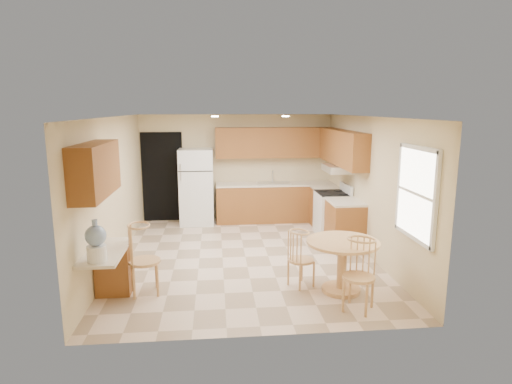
{
  "coord_description": "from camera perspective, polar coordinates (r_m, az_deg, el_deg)",
  "views": [
    {
      "loc": [
        -0.52,
        -7.35,
        2.65
      ],
      "look_at": [
        0.22,
        0.3,
        1.13
      ],
      "focal_mm": 30.0,
      "sensor_mm": 36.0,
      "label": 1
    }
  ],
  "objects": [
    {
      "name": "upper_cab_left",
      "position": [
        6.01,
        -20.62,
        2.79
      ],
      "size": [
        0.33,
        1.4,
        0.7
      ],
      "primitive_type": "cube",
      "color": "brown",
      "rests_on": "wall_left"
    },
    {
      "name": "chair_desk",
      "position": [
        6.27,
        -14.84,
        -8.05
      ],
      "size": [
        0.45,
        0.59,
        1.03
      ],
      "rotation": [
        0.0,
        0.0,
        -1.39
      ],
      "color": "tan",
      "rests_on": "floor"
    },
    {
      "name": "wall_right",
      "position": [
        7.97,
        14.87,
        0.68
      ],
      "size": [
        0.02,
        5.5,
        2.5
      ],
      "primitive_type": "cube",
      "color": "beige",
      "rests_on": "floor"
    },
    {
      "name": "chair_table_a",
      "position": [
        6.4,
        6.21,
        -8.3
      ],
      "size": [
        0.38,
        0.49,
        0.86
      ],
      "rotation": [
        0.0,
        0.0,
        -1.06
      ],
      "color": "tan",
      "rests_on": "floor"
    },
    {
      "name": "base_cab_right_a",
      "position": [
        9.78,
        9.24,
        -2.07
      ],
      "size": [
        0.6,
        0.59,
        0.87
      ],
      "primitive_type": "cube",
      "color": "brown",
      "rests_on": "floor"
    },
    {
      "name": "upper_cab_right",
      "position": [
        8.98,
        11.4,
        5.84
      ],
      "size": [
        0.33,
        2.42,
        0.7
      ],
      "primitive_type": "cube",
      "color": "brown",
      "rests_on": "wall_right"
    },
    {
      "name": "dining_table",
      "position": [
        6.39,
        11.41,
        -8.68
      ],
      "size": [
        1.05,
        1.05,
        0.77
      ],
      "rotation": [
        0.0,
        0.0,
        0.31
      ],
      "color": "tan",
      "rests_on": "floor"
    },
    {
      "name": "range_hood",
      "position": [
        8.98,
        10.83,
        3.09
      ],
      "size": [
        0.5,
        0.76,
        0.14
      ],
      "primitive_type": "cube",
      "color": "silver",
      "rests_on": "upper_cab_right"
    },
    {
      "name": "base_cab_right_b",
      "position": [
        8.43,
        11.74,
        -4.31
      ],
      "size": [
        0.6,
        0.8,
        0.87
      ],
      "primitive_type": "cube",
      "color": "brown",
      "rests_on": "floor"
    },
    {
      "name": "refrigerator",
      "position": [
        9.92,
        -7.94,
        0.71
      ],
      "size": [
        0.77,
        0.74,
        1.74
      ],
      "color": "white",
      "rests_on": "floor"
    },
    {
      "name": "window",
      "position": [
        6.25,
        20.64,
        -0.17
      ],
      "size": [
        0.06,
        1.12,
        1.3
      ],
      "color": "white",
      "rests_on": "wall_right"
    },
    {
      "name": "stove",
      "position": [
        9.13,
        10.16,
        -2.82
      ],
      "size": [
        0.65,
        0.76,
        1.09
      ],
      "color": "white",
      "rests_on": "floor"
    },
    {
      "name": "chair_table_b",
      "position": [
        5.77,
        13.9,
        -10.13
      ],
      "size": [
        0.43,
        0.5,
        0.96
      ],
      "rotation": [
        0.0,
        0.0,
        2.54
      ],
      "color": "tan",
      "rests_on": "floor"
    },
    {
      "name": "sink",
      "position": [
        10.04,
        2.38,
        1.19
      ],
      "size": [
        0.78,
        0.44,
        0.01
      ],
      "primitive_type": "cube",
      "color": "silver",
      "rests_on": "counter_back"
    },
    {
      "name": "counter_right_a",
      "position": [
        9.69,
        9.33,
        0.55
      ],
      "size": [
        0.63,
        0.59,
        0.04
      ],
      "primitive_type": "cube",
      "color": "beige",
      "rests_on": "base_cab_right_a"
    },
    {
      "name": "doorway",
      "position": [
        10.28,
        -12.35,
        1.96
      ],
      "size": [
        0.9,
        0.02,
        2.1
      ],
      "primitive_type": "cube",
      "color": "black",
      "rests_on": "floor"
    },
    {
      "name": "counter_right_b",
      "position": [
        8.32,
        11.86,
        -1.29
      ],
      "size": [
        0.63,
        0.8,
        0.04
      ],
      "primitive_type": "cube",
      "color": "beige",
      "rests_on": "base_cab_right_b"
    },
    {
      "name": "counter_back",
      "position": [
        10.05,
        2.52,
        1.07
      ],
      "size": [
        2.75,
        0.63,
        0.04
      ],
      "primitive_type": "cube",
      "color": "beige",
      "rests_on": "base_cab_back"
    },
    {
      "name": "base_cab_back",
      "position": [
        10.14,
        2.5,
        -1.46
      ],
      "size": [
        2.75,
        0.6,
        0.87
      ],
      "primitive_type": "cube",
      "color": "brown",
      "rests_on": "floor"
    },
    {
      "name": "desk_pedestal",
      "position": [
        6.62,
        -18.38,
        -9.68
      ],
      "size": [
        0.48,
        0.42,
        0.72
      ],
      "primitive_type": "cube",
      "color": "brown",
      "rests_on": "floor"
    },
    {
      "name": "wall_back",
      "position": [
        10.21,
        -2.57,
        3.27
      ],
      "size": [
        4.5,
        0.02,
        2.5
      ],
      "primitive_type": "cube",
      "color": "beige",
      "rests_on": "floor"
    },
    {
      "name": "floor",
      "position": [
        7.83,
        -1.43,
        -8.63
      ],
      "size": [
        5.5,
        5.5,
        0.0
      ],
      "primitive_type": "plane",
      "color": "beige",
      "rests_on": "ground"
    },
    {
      "name": "water_crock",
      "position": [
        5.68,
        -20.54,
        -6.35
      ],
      "size": [
        0.26,
        0.26,
        0.54
      ],
      "color": "white",
      "rests_on": "desk_top"
    },
    {
      "name": "can_light_a",
      "position": [
        8.55,
        -5.49,
        10.01
      ],
      "size": [
        0.14,
        0.14,
        0.02
      ],
      "primitive_type": "cylinder",
      "color": "white",
      "rests_on": "ceiling"
    },
    {
      "name": "upper_cab_back",
      "position": [
        10.06,
        2.46,
        6.6
      ],
      "size": [
        2.75,
        0.33,
        0.7
      ],
      "primitive_type": "cube",
      "color": "brown",
      "rests_on": "wall_back"
    },
    {
      "name": "desk_top",
      "position": [
        6.14,
        -19.38,
        -7.52
      ],
      "size": [
        0.5,
        1.2,
        0.04
      ],
      "primitive_type": "cube",
      "color": "beige",
      "rests_on": "desk_pedestal"
    },
    {
      "name": "ceiling",
      "position": [
        7.37,
        -1.52,
        9.99
      ],
      "size": [
        4.5,
        5.5,
        0.02
      ],
      "primitive_type": "cube",
      "color": "white",
      "rests_on": "wall_back"
    },
    {
      "name": "wall_front",
      "position": [
        4.83,
        0.86,
        -5.68
      ],
      "size": [
        4.5,
        0.02,
        2.5
      ],
      "primitive_type": "cube",
      "color": "beige",
      "rests_on": "floor"
    },
    {
      "name": "wall_left",
      "position": [
        7.68,
        -18.47,
        0.08
      ],
      "size": [
        0.02,
        5.5,
        2.5
      ],
      "primitive_type": "cube",
      "color": "beige",
      "rests_on": "floor"
    },
    {
      "name": "can_light_b",
      "position": [
        8.67,
        3.95,
        10.05
      ],
      "size": [
        0.14,
        0.14,
        0.02
      ],
      "primitive_type": "cylinder",
      "color": "white",
      "rests_on": "ceiling"
    }
  ]
}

